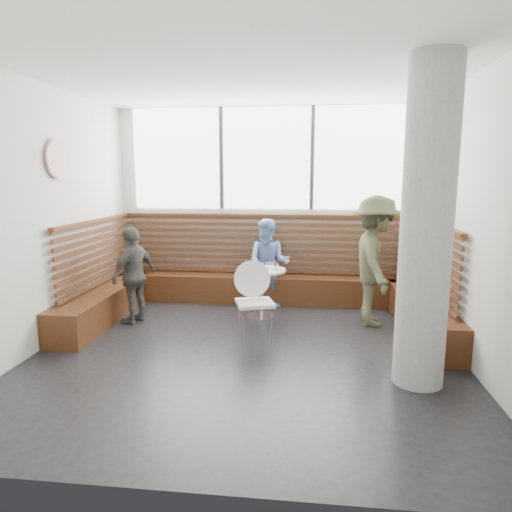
# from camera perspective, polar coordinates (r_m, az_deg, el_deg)

# --- Properties ---
(room) EXTENTS (5.00, 5.00, 3.20)m
(room) POSITION_cam_1_polar(r_m,az_deg,el_deg) (5.23, -1.26, 4.64)
(room) COLOR silver
(room) RESTS_ON ground
(booth) EXTENTS (5.00, 2.50, 1.44)m
(booth) POSITION_cam_1_polar(r_m,az_deg,el_deg) (7.16, 0.72, -3.62)
(booth) COLOR #3F200F
(booth) RESTS_ON ground
(concrete_column) EXTENTS (0.50, 0.50, 3.20)m
(concrete_column) POSITION_cam_1_polar(r_m,az_deg,el_deg) (4.72, 20.56, 3.42)
(concrete_column) COLOR gray
(concrete_column) RESTS_ON ground
(wall_art) EXTENTS (0.03, 0.50, 0.50)m
(wall_art) POSITION_cam_1_polar(r_m,az_deg,el_deg) (6.40, -23.58, 11.06)
(wall_art) COLOR white
(wall_art) RESTS_ON room
(cafe_table) EXTENTS (0.71, 0.71, 0.73)m
(cafe_table) POSITION_cam_1_polar(r_m,az_deg,el_deg) (6.78, 0.74, -3.39)
(cafe_table) COLOR silver
(cafe_table) RESTS_ON ground
(cafe_chair) EXTENTS (0.48, 0.47, 1.00)m
(cafe_chair) POSITION_cam_1_polar(r_m,az_deg,el_deg) (5.89, -0.06, -4.76)
(cafe_chair) COLOR white
(cafe_chair) RESTS_ON ground
(adult_man) EXTENTS (0.70, 1.19, 1.83)m
(adult_man) POSITION_cam_1_polar(r_m,az_deg,el_deg) (6.59, 14.66, -0.62)
(adult_man) COLOR #494D33
(adult_man) RESTS_ON ground
(child_back) EXTENTS (0.76, 0.62, 1.42)m
(child_back) POSITION_cam_1_polar(r_m,az_deg,el_deg) (7.28, 1.61, -0.95)
(child_back) COLOR #7B9BD5
(child_back) RESTS_ON ground
(child_left) EXTENTS (0.61, 0.88, 1.38)m
(child_left) POSITION_cam_1_polar(r_m,az_deg,el_deg) (6.76, -15.00, -2.30)
(child_left) COLOR #4C4A45
(child_left) RESTS_ON ground
(plate_near) EXTENTS (0.20, 0.20, 0.01)m
(plate_near) POSITION_cam_1_polar(r_m,az_deg,el_deg) (6.85, -0.50, -1.40)
(plate_near) COLOR white
(plate_near) RESTS_ON cafe_table
(plate_far) EXTENTS (0.20, 0.20, 0.01)m
(plate_far) POSITION_cam_1_polar(r_m,az_deg,el_deg) (6.83, 1.66, -1.44)
(plate_far) COLOR white
(plate_far) RESTS_ON cafe_table
(glass_left) EXTENTS (0.07, 0.07, 0.11)m
(glass_left) POSITION_cam_1_polar(r_m,az_deg,el_deg) (6.67, -0.83, -1.33)
(glass_left) COLOR white
(glass_left) RESTS_ON cafe_table
(glass_mid) EXTENTS (0.08, 0.08, 0.12)m
(glass_mid) POSITION_cam_1_polar(r_m,az_deg,el_deg) (6.68, 0.84, -1.26)
(glass_mid) COLOR white
(glass_mid) RESTS_ON cafe_table
(glass_right) EXTENTS (0.07, 0.07, 0.10)m
(glass_right) POSITION_cam_1_polar(r_m,az_deg,el_deg) (6.72, 2.55, -1.24)
(glass_right) COLOR white
(glass_right) RESTS_ON cafe_table
(menu_card) EXTENTS (0.22, 0.17, 0.00)m
(menu_card) POSITION_cam_1_polar(r_m,az_deg,el_deg) (6.53, 0.75, -2.02)
(menu_card) COLOR #A5C64C
(menu_card) RESTS_ON cafe_table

